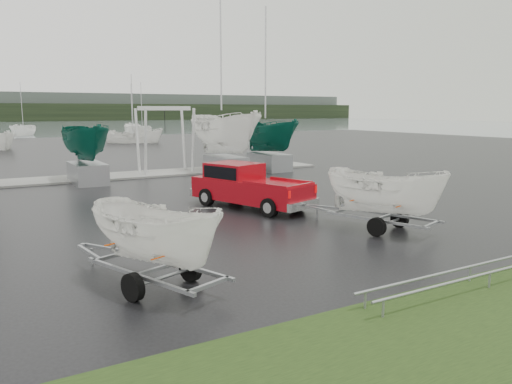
# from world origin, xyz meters

# --- Properties ---
(ground_plane) EXTENTS (120.00, 120.00, 0.00)m
(ground_plane) POSITION_xyz_m (0.00, 0.00, 0.00)
(ground_plane) COLOR black
(ground_plane) RESTS_ON ground
(grass_verge) EXTENTS (40.00, 40.00, 0.00)m
(grass_verge) POSITION_xyz_m (0.00, -11.00, 0.00)
(grass_verge) COLOR black
(grass_verge) RESTS_ON ground
(dock) EXTENTS (30.00, 3.00, 0.12)m
(dock) POSITION_xyz_m (0.00, 13.00, 0.05)
(dock) COLOR gray
(dock) RESTS_ON ground
(pickup_truck) EXTENTS (3.36, 5.58, 1.76)m
(pickup_truck) POSITION_xyz_m (3.83, 1.16, 0.92)
(pickup_truck) COLOR maroon
(pickup_truck) RESTS_ON ground
(trailer_hitched) EXTENTS (2.25, 3.79, 4.70)m
(trailer_hitched) POSITION_xyz_m (5.75, -4.65, 2.56)
(trailer_hitched) COLOR #94979C
(trailer_hitched) RESTS_ON ground
(trailer_parked) EXTENTS (2.34, 3.79, 4.41)m
(trailer_parked) POSITION_xyz_m (-2.41, -6.10, 2.41)
(trailer_parked) COLOR #94979C
(trailer_parked) RESTS_ON ground
(boat_hoist) EXTENTS (3.30, 2.18, 4.12)m
(boat_hoist) POSITION_xyz_m (4.74, 13.00, 2.67)
(boat_hoist) COLOR silver
(boat_hoist) RESTS_ON ground
(keelboat_1) EXTENTS (2.06, 3.20, 6.58)m
(keelboat_1) POSITION_xyz_m (-0.34, 11.20, 3.21)
(keelboat_1) COLOR #94979C
(keelboat_1) RESTS_ON ground
(keelboat_2) EXTENTS (2.71, 3.20, 10.89)m
(keelboat_2) POSITION_xyz_m (7.85, 11.00, 4.32)
(keelboat_2) COLOR #94979C
(keelboat_2) RESTS_ON ground
(keelboat_3) EXTENTS (2.20, 3.20, 10.36)m
(keelboat_3) POSITION_xyz_m (11.18, 11.30, 3.47)
(keelboat_3) COLOR #94979C
(keelboat_3) RESTS_ON ground
(mast_rack_2) EXTENTS (7.00, 0.56, 0.06)m
(mast_rack_2) POSITION_xyz_m (4.00, -9.50, 0.35)
(mast_rack_2) COLOR #94979C
(mast_rack_2) RESTS_ON ground
(moored_boat_2) EXTENTS (3.67, 3.64, 11.52)m
(moored_boat_2) POSITION_xyz_m (11.39, 42.45, 0.00)
(moored_boat_2) COLOR white
(moored_boat_2) RESTS_ON ground
(moored_boat_3) EXTENTS (3.46, 3.48, 11.34)m
(moored_boat_3) POSITION_xyz_m (17.50, 58.53, 0.00)
(moored_boat_3) COLOR white
(moored_boat_3) RESTS_ON ground
(moored_boat_5) EXTENTS (3.60, 3.63, 11.56)m
(moored_boat_5) POSITION_xyz_m (1.87, 68.32, 0.00)
(moored_boat_5) COLOR white
(moored_boat_5) RESTS_ON ground
(moored_boat_6) EXTENTS (3.24, 3.29, 11.60)m
(moored_boat_6) POSITION_xyz_m (17.51, 63.79, 0.00)
(moored_boat_6) COLOR white
(moored_boat_6) RESTS_ON ground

